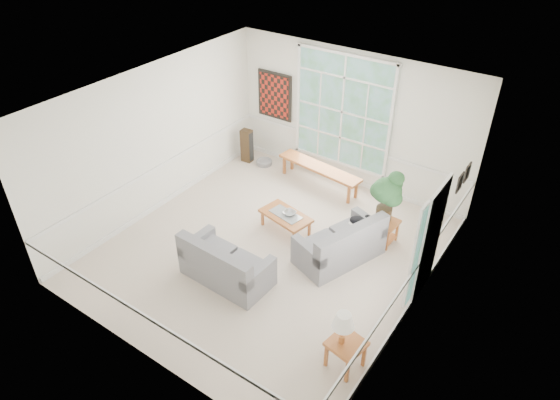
# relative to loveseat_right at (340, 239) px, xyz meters

# --- Properties ---
(floor) EXTENTS (5.50, 6.00, 0.01)m
(floor) POSITION_rel_loveseat_right_xyz_m (-1.17, -0.53, -0.43)
(floor) COLOR beige
(floor) RESTS_ON ground
(ceiling) EXTENTS (5.50, 6.00, 0.02)m
(ceiling) POSITION_rel_loveseat_right_xyz_m (-1.17, -0.53, 2.57)
(ceiling) COLOR white
(ceiling) RESTS_ON ground
(wall_back) EXTENTS (5.50, 0.02, 3.00)m
(wall_back) POSITION_rel_loveseat_right_xyz_m (-1.17, 2.47, 1.07)
(wall_back) COLOR white
(wall_back) RESTS_ON ground
(wall_front) EXTENTS (5.50, 0.02, 3.00)m
(wall_front) POSITION_rel_loveseat_right_xyz_m (-1.17, -3.53, 1.07)
(wall_front) COLOR white
(wall_front) RESTS_ON ground
(wall_left) EXTENTS (0.02, 6.00, 3.00)m
(wall_left) POSITION_rel_loveseat_right_xyz_m (-3.92, -0.53, 1.07)
(wall_left) COLOR white
(wall_left) RESTS_ON ground
(wall_right) EXTENTS (0.02, 6.00, 3.00)m
(wall_right) POSITION_rel_loveseat_right_xyz_m (1.58, -0.53, 1.07)
(wall_right) COLOR white
(wall_right) RESTS_ON ground
(window_back) EXTENTS (2.30, 0.08, 2.40)m
(window_back) POSITION_rel_loveseat_right_xyz_m (-1.37, 2.43, 1.22)
(window_back) COLOR white
(window_back) RESTS_ON wall_back
(entry_door) EXTENTS (0.08, 0.90, 2.10)m
(entry_door) POSITION_rel_loveseat_right_xyz_m (1.54, 0.07, 0.62)
(entry_door) COLOR white
(entry_door) RESTS_ON floor
(door_sidelight) EXTENTS (0.08, 0.26, 1.90)m
(door_sidelight) POSITION_rel_loveseat_right_xyz_m (1.54, -0.56, 0.72)
(door_sidelight) COLOR white
(door_sidelight) RESTS_ON wall_right
(wall_art) EXTENTS (0.90, 0.06, 1.10)m
(wall_art) POSITION_rel_loveseat_right_xyz_m (-3.12, 2.42, 1.17)
(wall_art) COLOR #5E170F
(wall_art) RESTS_ON wall_back
(wall_frame_near) EXTENTS (0.04, 0.26, 0.32)m
(wall_frame_near) POSITION_rel_loveseat_right_xyz_m (1.54, 1.22, 1.12)
(wall_frame_near) COLOR black
(wall_frame_near) RESTS_ON wall_right
(wall_frame_far) EXTENTS (0.04, 0.26, 0.32)m
(wall_frame_far) POSITION_rel_loveseat_right_xyz_m (1.54, 1.62, 1.12)
(wall_frame_far) COLOR black
(wall_frame_far) RESTS_ON wall_right
(loveseat_right) EXTENTS (1.31, 1.76, 0.86)m
(loveseat_right) POSITION_rel_loveseat_right_xyz_m (0.00, 0.00, 0.00)
(loveseat_right) COLOR slate
(loveseat_right) RESTS_ON floor
(loveseat_front) EXTENTS (1.58, 0.86, 0.84)m
(loveseat_front) POSITION_rel_loveseat_right_xyz_m (-1.32, -1.57, -0.01)
(loveseat_front) COLOR slate
(loveseat_front) RESTS_ON floor
(coffee_table) EXTENTS (1.10, 0.74, 0.38)m
(coffee_table) POSITION_rel_loveseat_right_xyz_m (-1.26, 0.13, -0.24)
(coffee_table) COLOR #A85B2A
(coffee_table) RESTS_ON floor
(pewter_bowl) EXTENTS (0.31, 0.31, 0.07)m
(pewter_bowl) POSITION_rel_loveseat_right_xyz_m (-1.20, 0.18, -0.02)
(pewter_bowl) COLOR #A4A4AA
(pewter_bowl) RESTS_ON coffee_table
(window_bench) EXTENTS (2.08, 0.66, 0.48)m
(window_bench) POSITION_rel_loveseat_right_xyz_m (-1.57, 1.92, -0.19)
(window_bench) COLOR #A85B2A
(window_bench) RESTS_ON floor
(end_table) EXTENTS (0.50, 0.50, 0.47)m
(end_table) POSITION_rel_loveseat_right_xyz_m (0.46, 0.90, -0.19)
(end_table) COLOR #A85B2A
(end_table) RESTS_ON floor
(houseplant) EXTENTS (0.64, 0.64, 1.02)m
(houseplant) POSITION_rel_loveseat_right_xyz_m (0.39, 0.96, 0.55)
(houseplant) COLOR #29582E
(houseplant) RESTS_ON end_table
(side_table) EXTENTS (0.55, 0.55, 0.49)m
(side_table) POSITION_rel_loveseat_right_xyz_m (1.23, -2.03, -0.18)
(side_table) COLOR #A85B2A
(side_table) RESTS_ON floor
(table_lamp) EXTENTS (0.35, 0.35, 0.55)m
(table_lamp) POSITION_rel_loveseat_right_xyz_m (1.16, -2.06, 0.33)
(table_lamp) COLOR silver
(table_lamp) RESTS_ON side_table
(pet_bed) EXTENTS (0.48, 0.48, 0.12)m
(pet_bed) POSITION_rel_loveseat_right_xyz_m (-3.13, 1.98, -0.37)
(pet_bed) COLOR slate
(pet_bed) RESTS_ON floor
(floor_speaker) EXTENTS (0.27, 0.22, 0.81)m
(floor_speaker) POSITION_rel_loveseat_right_xyz_m (-3.57, 1.89, -0.02)
(floor_speaker) COLOR #382715
(floor_speaker) RESTS_ON floor
(cat) EXTENTS (0.47, 0.44, 0.18)m
(cat) POSITION_rel_loveseat_right_xyz_m (0.10, 0.56, 0.10)
(cat) COLOR black
(cat) RESTS_ON loveseat_right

